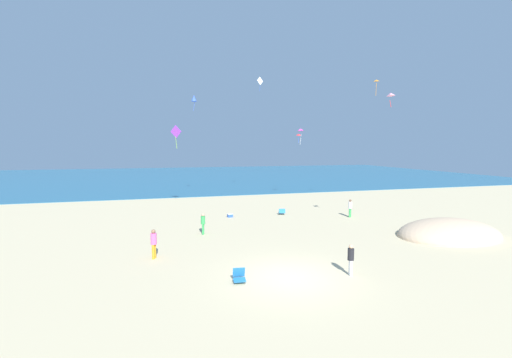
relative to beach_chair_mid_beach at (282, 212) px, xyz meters
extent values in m
plane|color=#C6B58C|center=(-4.31, -3.30, -0.25)|extent=(120.00, 120.00, 0.00)
cube|color=#236084|center=(-4.31, 42.26, -0.23)|extent=(120.00, 60.00, 0.05)
ellipsoid|color=tan|center=(8.33, -9.50, -0.25)|extent=(7.06, 4.94, 2.29)
cube|color=#2370B2|center=(0.03, 0.11, -0.08)|extent=(0.64, 0.60, 0.03)
cube|color=#2370B2|center=(-0.03, -0.15, 0.10)|extent=(0.58, 0.34, 0.37)
cylinder|color=#B7B7BC|center=(-0.21, 0.32, -0.16)|extent=(0.02, 0.02, 0.17)
cylinder|color=#B7B7BC|center=(0.33, 0.20, -0.16)|extent=(0.02, 0.02, 0.17)
cube|color=#2370B2|center=(-6.66, -13.30, -0.10)|extent=(0.58, 0.55, 0.03)
cube|color=#2370B2|center=(-6.63, -13.03, 0.13)|extent=(0.55, 0.26, 0.47)
cylinder|color=#B7B7BC|center=(-6.41, -13.47, -0.18)|extent=(0.02, 0.02, 0.15)
cylinder|color=#B7B7BC|center=(-6.94, -13.42, -0.18)|extent=(0.02, 0.02, 0.15)
cube|color=#2D56B7|center=(-4.59, 0.13, -0.12)|extent=(0.46, 0.42, 0.25)
cube|color=white|center=(-4.59, 0.13, 0.02)|extent=(0.48, 0.43, 0.04)
cylinder|color=green|center=(-7.37, -4.90, 0.11)|extent=(0.12, 0.12, 0.71)
cylinder|color=green|center=(-7.33, -4.74, 0.11)|extent=(0.12, 0.12, 0.71)
cylinder|color=green|center=(-7.35, -4.82, 0.73)|extent=(0.35, 0.35, 0.53)
sphere|color=tan|center=(-7.35, -4.82, 1.08)|extent=(0.20, 0.20, 0.20)
cylinder|color=white|center=(-1.54, -13.68, 0.11)|extent=(0.13, 0.13, 0.72)
cylinder|color=white|center=(-1.58, -13.84, 0.11)|extent=(0.13, 0.13, 0.72)
cylinder|color=black|center=(-1.56, -13.76, 0.74)|extent=(0.34, 0.34, 0.54)
sphere|color=tan|center=(-1.56, -13.76, 1.10)|extent=(0.20, 0.20, 0.20)
cylinder|color=orange|center=(-10.32, -8.96, 0.14)|extent=(0.14, 0.14, 0.78)
cylinder|color=orange|center=(-10.39, -9.12, 0.14)|extent=(0.14, 0.14, 0.78)
cylinder|color=#D8599E|center=(-10.35, -9.04, 0.82)|extent=(0.41, 0.41, 0.58)
sphere|color=#846047|center=(-10.35, -9.04, 1.21)|extent=(0.21, 0.21, 0.21)
cylinder|color=green|center=(5.26, -2.44, 0.13)|extent=(0.13, 0.13, 0.75)
cylinder|color=green|center=(5.13, -2.55, 0.13)|extent=(0.13, 0.13, 0.75)
cylinder|color=white|center=(5.19, -2.49, 0.78)|extent=(0.42, 0.42, 0.56)
sphere|color=brown|center=(5.19, -2.49, 1.16)|extent=(0.21, 0.21, 0.21)
cube|color=purple|center=(-8.77, 4.60, 7.07)|extent=(0.97, 0.73, 1.17)
cylinder|color=#99DB33|center=(-8.77, 4.60, 6.08)|extent=(0.16, 0.17, 1.15)
cube|color=white|center=(1.47, 12.40, 13.68)|extent=(0.88, 0.51, 0.99)
cylinder|color=blue|center=(1.47, 12.40, 12.89)|extent=(0.08, 0.13, 0.87)
pyramid|color=#DB3DA8|center=(4.76, 7.35, 7.60)|extent=(0.85, 0.76, 0.27)
cylinder|color=white|center=(4.76, 7.34, 6.53)|extent=(0.12, 0.19, 1.17)
pyramid|color=pink|center=(4.75, -7.77, 9.09)|extent=(0.68, 0.70, 0.23)
cylinder|color=red|center=(4.76, -7.77, 8.49)|extent=(0.11, 0.10, 0.43)
pyramid|color=red|center=(5.82, 10.52, 7.18)|extent=(0.57, 0.52, 0.27)
cylinder|color=blue|center=(5.84, 10.55, 6.53)|extent=(0.08, 0.13, 0.70)
pyramid|color=orange|center=(9.63, 0.82, 11.90)|extent=(0.49, 0.44, 0.15)
cylinder|color=orange|center=(9.63, 0.82, 11.07)|extent=(0.13, 0.23, 1.09)
cone|color=blue|center=(-6.56, 11.30, 11.14)|extent=(0.75, 0.75, 0.70)
cylinder|color=blue|center=(-6.56, 11.30, 10.28)|extent=(0.26, 0.13, 1.14)
camera|label=1|loc=(-9.49, -26.63, 5.57)|focal=22.91mm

